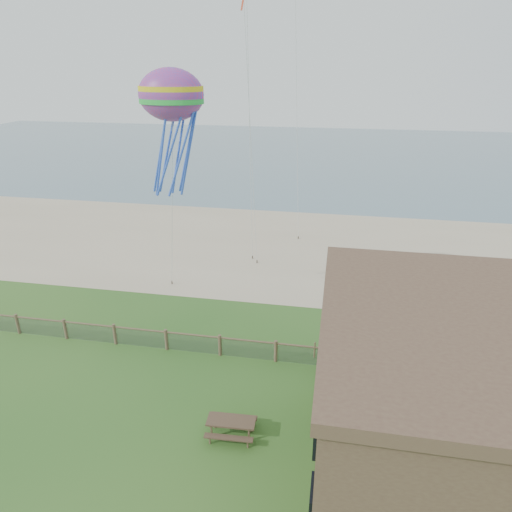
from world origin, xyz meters
name	(u,v)px	position (x,y,z in m)	size (l,w,h in m)	color
ground	(184,438)	(0.00, 0.00, 0.00)	(160.00, 160.00, 0.00)	#295A1E
sand_beach	(267,246)	(0.00, 22.00, 0.00)	(72.00, 20.00, 0.02)	tan
ocean	(307,153)	(0.00, 66.00, 0.00)	(160.00, 68.00, 0.02)	slate
chainlink_fence	(220,346)	(0.00, 6.00, 0.55)	(36.20, 0.20, 1.25)	brown
motel_deck	(484,392)	(13.00, 5.00, 0.25)	(15.00, 2.00, 0.50)	#4E3C2D
picnic_table	(231,427)	(1.88, 0.57, 0.43)	(2.03, 1.53, 0.86)	#4E3C2D
octopus_kite	(173,131)	(-3.50, 10.66, 11.01)	(3.57, 2.52, 7.35)	#FF284A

